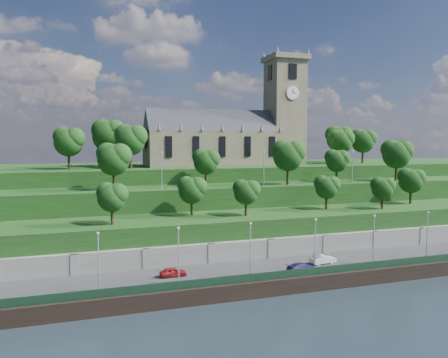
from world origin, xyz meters
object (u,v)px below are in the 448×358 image
object	(u,v)px
car_left	(173,272)
church	(234,133)
car_middle	(323,259)
car_right	(301,267)

from	to	relation	value
car_left	church	bearing A→B (deg)	-29.89
car_middle	car_right	size ratio (longest dim) A/B	0.94
car_left	car_middle	world-z (taller)	car_middle
car_left	car_right	bearing A→B (deg)	-101.28
church	car_left	world-z (taller)	church
church	car_right	bearing A→B (deg)	-96.36
church	car_right	xyz separation A→B (m)	(-4.81, -43.17, -19.87)
car_left	car_right	size ratio (longest dim) A/B	0.84
church	car_right	distance (m)	47.76
car_left	car_middle	xyz separation A→B (m)	(23.03, -0.91, 0.05)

